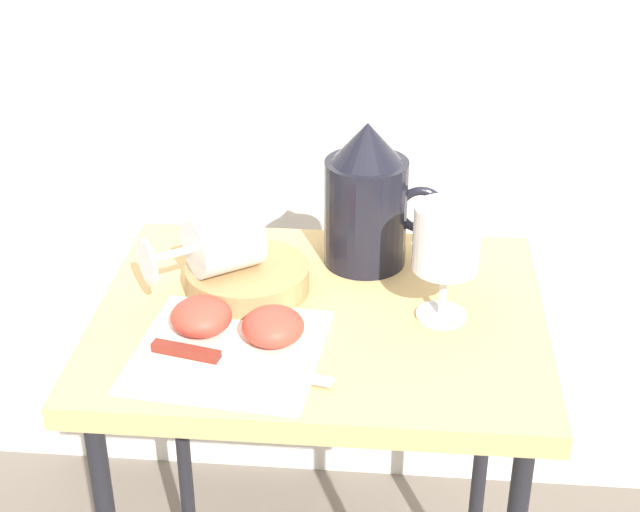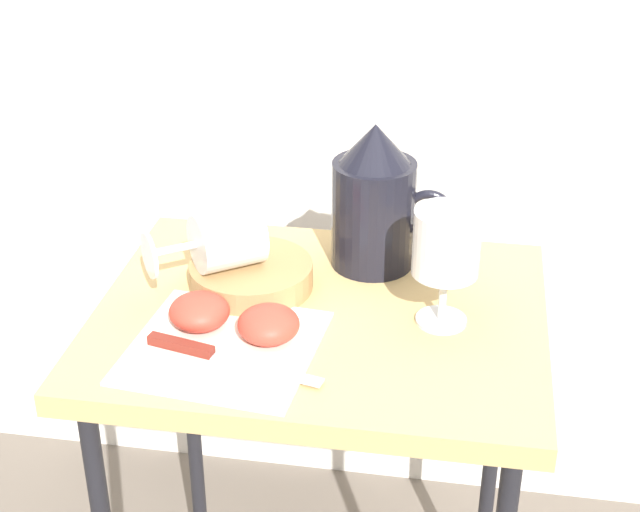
{
  "view_description": "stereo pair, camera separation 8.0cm",
  "coord_description": "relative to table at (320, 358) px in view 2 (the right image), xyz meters",
  "views": [
    {
      "loc": [
        0.09,
        -1.03,
        1.34
      ],
      "look_at": [
        0.0,
        0.0,
        0.77
      ],
      "focal_mm": 53.66,
      "sensor_mm": 36.0,
      "label": 1
    },
    {
      "loc": [
        0.17,
        -1.02,
        1.34
      ],
      "look_at": [
        0.0,
        0.0,
        0.77
      ],
      "focal_mm": 53.66,
      "sensor_mm": 36.0,
      "label": 2
    }
  ],
  "objects": [
    {
      "name": "curtain_drape",
      "position": [
        0.0,
        0.51,
        0.29
      ],
      "size": [
        2.4,
        0.03,
        1.83
      ],
      "primitive_type": "cube",
      "color": "silver",
      "rests_on": "ground_plane"
    },
    {
      "name": "table",
      "position": [
        0.0,
        0.0,
        0.0
      ],
      "size": [
        0.57,
        0.46,
        0.69
      ],
      "color": "tan",
      "rests_on": "ground_plane"
    },
    {
      "name": "linen_napkin",
      "position": [
        -0.1,
        -0.1,
        0.07
      ],
      "size": [
        0.24,
        0.24,
        0.0
      ],
      "primitive_type": "cube",
      "rotation": [
        0.0,
        0.0,
        -0.1
      ],
      "color": "silver",
      "rests_on": "table"
    },
    {
      "name": "basket_tray",
      "position": [
        -0.1,
        0.05,
        0.09
      ],
      "size": [
        0.16,
        0.16,
        0.03
      ],
      "primitive_type": "cylinder",
      "color": "#AD8451",
      "rests_on": "table"
    },
    {
      "name": "pitcher",
      "position": [
        0.05,
        0.14,
        0.15
      ],
      "size": [
        0.17,
        0.11,
        0.2
      ],
      "color": "black",
      "rests_on": "table"
    },
    {
      "name": "wine_glass_upright",
      "position": [
        0.15,
        -0.0,
        0.18
      ],
      "size": [
        0.08,
        0.08,
        0.15
      ],
      "color": "silver",
      "rests_on": "table"
    },
    {
      "name": "wine_glass_tipped_near",
      "position": [
        -0.13,
        0.03,
        0.15
      ],
      "size": [
        0.16,
        0.14,
        0.08
      ],
      "color": "silver",
      "rests_on": "basket_tray"
    },
    {
      "name": "apple_half_left",
      "position": [
        -0.14,
        -0.06,
        0.1
      ],
      "size": [
        0.08,
        0.08,
        0.04
      ],
      "primitive_type": "ellipsoid",
      "color": "#CC3D2D",
      "rests_on": "linen_napkin"
    },
    {
      "name": "apple_half_right",
      "position": [
        -0.05,
        -0.08,
        0.1
      ],
      "size": [
        0.08,
        0.08,
        0.04
      ],
      "primitive_type": "ellipsoid",
      "color": "#CC3D2D",
      "rests_on": "linen_napkin"
    },
    {
      "name": "knife",
      "position": [
        -0.11,
        -0.13,
        0.08
      ],
      "size": [
        0.22,
        0.07,
        0.01
      ],
      "color": "silver",
      "rests_on": "linen_napkin"
    }
  ]
}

